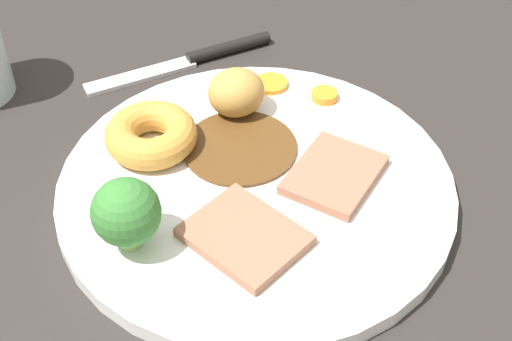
# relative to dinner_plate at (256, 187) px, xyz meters

# --- Properties ---
(dining_table) EXTENTS (1.20, 0.84, 0.04)m
(dining_table) POSITION_rel_dinner_plate_xyz_m (-0.02, -0.03, -0.02)
(dining_table) COLOR #2B2623
(dining_table) RESTS_ON ground
(dinner_plate) EXTENTS (0.30, 0.30, 0.01)m
(dinner_plate) POSITION_rel_dinner_plate_xyz_m (0.00, 0.00, 0.00)
(dinner_plate) COLOR white
(dinner_plate) RESTS_ON dining_table
(gravy_pool) EXTENTS (0.09, 0.09, 0.00)m
(gravy_pool) POSITION_rel_dinner_plate_xyz_m (0.04, -0.00, 0.01)
(gravy_pool) COLOR #563819
(gravy_pool) RESTS_ON dinner_plate
(meat_slice_main) EXTENTS (0.10, 0.09, 0.01)m
(meat_slice_main) POSITION_rel_dinner_plate_xyz_m (-0.05, 0.03, 0.01)
(meat_slice_main) COLOR #9E664C
(meat_slice_main) RESTS_ON dinner_plate
(meat_slice_under) EXTENTS (0.09, 0.09, 0.01)m
(meat_slice_under) POSITION_rel_dinner_plate_xyz_m (-0.03, -0.05, 0.01)
(meat_slice_under) COLOR #9E664C
(meat_slice_under) RESTS_ON dinner_plate
(yorkshire_pudding) EXTENTS (0.07, 0.07, 0.03)m
(yorkshire_pudding) POSITION_rel_dinner_plate_xyz_m (0.07, 0.06, 0.02)
(yorkshire_pudding) COLOR #C68938
(yorkshire_pudding) RESTS_ON dinner_plate
(roast_potato_left) EXTENTS (0.04, 0.05, 0.04)m
(roast_potato_left) POSITION_rel_dinner_plate_xyz_m (0.08, -0.02, 0.03)
(roast_potato_left) COLOR #BC8C42
(roast_potato_left) RESTS_ON dinner_plate
(carrot_coin_front) EXTENTS (0.03, 0.03, 0.00)m
(carrot_coin_front) POSITION_rel_dinner_plate_xyz_m (0.10, -0.06, 0.01)
(carrot_coin_front) COLOR orange
(carrot_coin_front) RESTS_ON dinner_plate
(carrot_coin_back) EXTENTS (0.02, 0.02, 0.01)m
(carrot_coin_back) POSITION_rel_dinner_plate_xyz_m (0.07, -0.10, 0.01)
(carrot_coin_back) COLOR orange
(carrot_coin_back) RESTS_ON dinner_plate
(broccoli_floret) EXTENTS (0.05, 0.05, 0.06)m
(broccoli_floret) POSITION_rel_dinner_plate_xyz_m (-0.02, 0.10, 0.04)
(broccoli_floret) COLOR #8CB766
(broccoli_floret) RESTS_ON dinner_plate
(knife) EXTENTS (0.02, 0.19, 0.01)m
(knife) POSITION_rel_dinner_plate_xyz_m (0.19, -0.02, -0.00)
(knife) COLOR black
(knife) RESTS_ON dining_table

